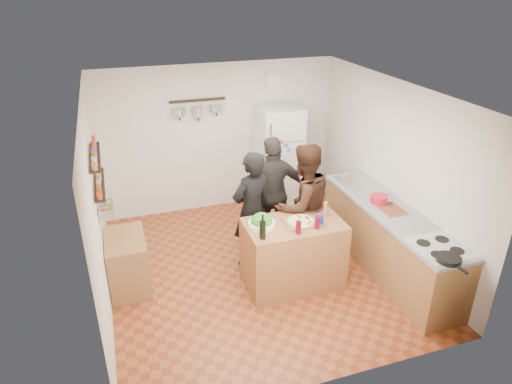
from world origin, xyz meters
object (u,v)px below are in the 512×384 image
object	(u,v)px
pepper_mill	(325,210)
salt_canister	(320,220)
fridge	(278,158)
side_table	(128,262)
wine_bottle	(263,230)
person_center	(303,206)
wall_clock	(273,81)
salad_bowl	(262,224)
skillet	(449,259)
red_bowl	(379,199)
prep_island	(293,254)
counter_run	(388,241)
person_back	(273,193)
person_left	(252,210)

from	to	relation	value
pepper_mill	salt_canister	size ratio (longest dim) A/B	1.33
salt_canister	fridge	xyz separation A→B (m)	(0.32, 2.32, -0.07)
pepper_mill	side_table	size ratio (longest dim) A/B	0.21
wine_bottle	salt_canister	distance (m)	0.81
wine_bottle	person_center	bearing A→B (deg)	39.21
wall_clock	salad_bowl	bearing A→B (deg)	-112.79
skillet	salt_canister	bearing A→B (deg)	128.99
red_bowl	side_table	distance (m)	3.47
skillet	fridge	bearing A→B (deg)	100.48
wall_clock	person_center	bearing A→B (deg)	-98.49
prep_island	side_table	distance (m)	2.16
salt_canister	counter_run	xyz separation A→B (m)	(1.07, 0.02, -0.52)
wine_bottle	wall_clock	size ratio (longest dim) A/B	0.76
person_back	counter_run	world-z (taller)	person_back
salad_bowl	red_bowl	xyz separation A→B (m)	(1.74, 0.12, 0.03)
person_back	skillet	world-z (taller)	person_back
pepper_mill	side_table	distance (m)	2.66
salt_canister	skillet	xyz separation A→B (m)	(0.97, -1.20, -0.03)
salt_canister	fridge	distance (m)	2.34
salad_bowl	counter_run	bearing A→B (deg)	-4.95
person_back	side_table	distance (m)	2.24
salad_bowl	pepper_mill	world-z (taller)	pepper_mill
red_bowl	side_table	xyz separation A→B (m)	(-3.39, 0.45, -0.60)
fridge	prep_island	bearing A→B (deg)	-105.77
wall_clock	side_table	xyz separation A→B (m)	(-2.69, -1.91, -1.78)
wine_bottle	salad_bowl	bearing A→B (deg)	73.50
person_center	fridge	bearing A→B (deg)	-112.90
fridge	side_table	xyz separation A→B (m)	(-2.69, -1.58, -0.54)
red_bowl	skillet	bearing A→B (deg)	-91.93
counter_run	skillet	world-z (taller)	skillet
side_table	salad_bowl	bearing A→B (deg)	-18.83
pepper_mill	person_center	bearing A→B (deg)	109.93
person_back	skillet	bearing A→B (deg)	115.68
person_back	wall_clock	bearing A→B (deg)	-110.98
red_bowl	counter_run	bearing A→B (deg)	-79.55
skillet	wine_bottle	bearing A→B (deg)	148.18
prep_island	counter_run	bearing A→B (deg)	-4.38
prep_island	side_table	world-z (taller)	prep_island
wine_bottle	person_left	distance (m)	0.86
salad_bowl	skillet	world-z (taller)	salad_bowl
person_back	red_bowl	distance (m)	1.49
fridge	skillet	bearing A→B (deg)	-79.52
side_table	counter_run	bearing A→B (deg)	-11.78
salt_canister	skillet	size ratio (longest dim) A/B	0.48
counter_run	wall_clock	bearing A→B (deg)	105.92
salt_canister	salad_bowl	bearing A→B (deg)	166.72
red_bowl	fridge	bearing A→B (deg)	109.04
red_bowl	fridge	xyz separation A→B (m)	(-0.70, 2.03, -0.07)
salt_canister	side_table	size ratio (longest dim) A/B	0.16
wine_bottle	person_back	bearing A→B (deg)	64.38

